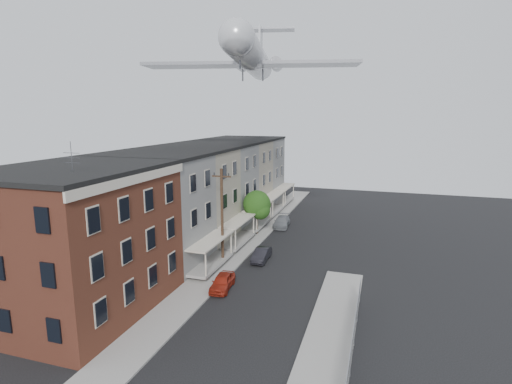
{
  "coord_description": "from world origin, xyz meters",
  "views": [
    {
      "loc": [
        7.95,
        -14.65,
        13.74
      ],
      "look_at": [
        0.92,
        7.62,
        9.19
      ],
      "focal_mm": 28.0,
      "sensor_mm": 36.0,
      "label": 1
    }
  ],
  "objects_px": {
    "utility_pole": "(222,216)",
    "car_far": "(282,222)",
    "street_tree": "(258,206)",
    "car_near": "(222,282)",
    "car_mid": "(261,255)",
    "airplane": "(252,57)"
  },
  "relations": [
    {
      "from": "street_tree",
      "to": "car_near",
      "type": "xyz_separation_m",
      "value": [
        1.67,
        -14.91,
        -2.84
      ]
    },
    {
      "from": "airplane",
      "to": "car_far",
      "type": "bearing_deg",
      "value": 67.0
    },
    {
      "from": "car_mid",
      "to": "airplane",
      "type": "height_order",
      "value": "airplane"
    },
    {
      "from": "utility_pole",
      "to": "car_far",
      "type": "xyz_separation_m",
      "value": [
        2.16,
        14.04,
        -4.04
      ]
    },
    {
      "from": "car_far",
      "to": "airplane",
      "type": "bearing_deg",
      "value": -118.23
    },
    {
      "from": "airplane",
      "to": "utility_pole",
      "type": "bearing_deg",
      "value": -90.09
    },
    {
      "from": "street_tree",
      "to": "car_far",
      "type": "height_order",
      "value": "street_tree"
    },
    {
      "from": "car_far",
      "to": "airplane",
      "type": "xyz_separation_m",
      "value": [
        -2.15,
        -5.07,
        18.99
      ]
    },
    {
      "from": "utility_pole",
      "to": "street_tree",
      "type": "distance_m",
      "value": 10.0
    },
    {
      "from": "utility_pole",
      "to": "car_far",
      "type": "distance_m",
      "value": 14.77
    },
    {
      "from": "car_far",
      "to": "airplane",
      "type": "height_order",
      "value": "airplane"
    },
    {
      "from": "utility_pole",
      "to": "car_mid",
      "type": "xyz_separation_m",
      "value": [
        3.15,
        2.03,
        -4.08
      ]
    },
    {
      "from": "car_near",
      "to": "car_far",
      "type": "relative_size",
      "value": 0.82
    },
    {
      "from": "utility_pole",
      "to": "car_near",
      "type": "bearing_deg",
      "value": -68.14
    },
    {
      "from": "airplane",
      "to": "car_mid",
      "type": "bearing_deg",
      "value": -65.68
    },
    {
      "from": "car_near",
      "to": "car_far",
      "type": "height_order",
      "value": "car_far"
    },
    {
      "from": "street_tree",
      "to": "car_far",
      "type": "relative_size",
      "value": 1.19
    },
    {
      "from": "car_mid",
      "to": "airplane",
      "type": "bearing_deg",
      "value": 112.41
    },
    {
      "from": "utility_pole",
      "to": "street_tree",
      "type": "relative_size",
      "value": 1.73
    },
    {
      "from": "utility_pole",
      "to": "car_near",
      "type": "height_order",
      "value": "utility_pole"
    },
    {
      "from": "car_near",
      "to": "street_tree",
      "type": "bearing_deg",
      "value": 90.57
    },
    {
      "from": "car_mid",
      "to": "airplane",
      "type": "distance_m",
      "value": 20.49
    }
  ]
}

